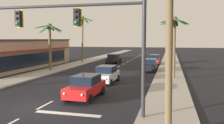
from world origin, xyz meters
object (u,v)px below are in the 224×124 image
(palm_right_second, at_px, (174,31))
(storefront_strip_left, at_px, (18,54))
(traffic_signal_mast, at_px, (78,28))
(sedan_parked_nearest_kerb, at_px, (150,65))
(sedan_lead_at_stop_bar, at_px, (86,86))
(sedan_third_in_queue, at_px, (106,74))
(sedan_parked_mid_kerb, at_px, (154,60))
(palm_left_third, at_px, (82,27))
(palm_left_second, at_px, (50,36))
(sedan_oncoming_far, at_px, (114,59))

(palm_right_second, relative_size, storefront_strip_left, 0.30)
(traffic_signal_mast, distance_m, sedan_parked_nearest_kerb, 19.61)
(sedan_lead_at_stop_bar, xyz_separation_m, storefront_strip_left, (-15.86, 14.19, 1.28))
(sedan_lead_at_stop_bar, relative_size, sedan_third_in_queue, 1.00)
(sedan_third_in_queue, height_order, storefront_strip_left, storefront_strip_left)
(sedan_parked_nearest_kerb, height_order, sedan_parked_mid_kerb, same)
(traffic_signal_mast, xyz_separation_m, sedan_parked_nearest_kerb, (2.36, 19.04, -4.07))
(traffic_signal_mast, relative_size, palm_left_third, 1.33)
(palm_left_second, bearing_deg, sedan_lead_at_stop_bar, -52.34)
(sedan_lead_at_stop_bar, bearing_deg, palm_left_second, 127.66)
(sedan_parked_nearest_kerb, bearing_deg, palm_left_third, 144.33)
(palm_left_third, xyz_separation_m, storefront_strip_left, (-6.04, -10.61, -4.37))
(sedan_parked_mid_kerb, bearing_deg, palm_right_second, -78.24)
(traffic_signal_mast, height_order, sedan_parked_mid_kerb, traffic_signal_mast)
(sedan_third_in_queue, xyz_separation_m, sedan_parked_mid_kerb, (3.44, 17.92, 0.00))
(sedan_parked_nearest_kerb, distance_m, palm_left_third, 17.09)
(sedan_parked_mid_kerb, bearing_deg, storefront_strip_left, -153.01)
(palm_left_second, bearing_deg, storefront_strip_left, 166.72)
(sedan_oncoming_far, bearing_deg, sedan_lead_at_stop_bar, -81.03)
(sedan_oncoming_far, height_order, palm_right_second, palm_right_second)
(sedan_oncoming_far, xyz_separation_m, sedan_parked_mid_kerb, (7.15, -0.32, 0.00))
(traffic_signal_mast, height_order, palm_left_third, palm_left_third)
(traffic_signal_mast, bearing_deg, sedan_third_in_queue, 96.21)
(traffic_signal_mast, xyz_separation_m, palm_left_third, (-10.74, 28.45, 1.58))
(traffic_signal_mast, bearing_deg, sedan_lead_at_stop_bar, 104.28)
(palm_left_third, bearing_deg, sedan_third_in_queue, -62.69)
(sedan_lead_at_stop_bar, relative_size, palm_right_second, 0.67)
(sedan_oncoming_far, relative_size, palm_left_third, 0.53)
(palm_left_second, xyz_separation_m, palm_right_second, (16.15, -3.12, 0.48))
(sedan_lead_at_stop_bar, xyz_separation_m, sedan_third_in_queue, (-0.13, 6.03, 0.00))
(traffic_signal_mast, bearing_deg, sedan_parked_nearest_kerb, 82.93)
(sedan_oncoming_far, relative_size, palm_right_second, 0.68)
(sedan_lead_at_stop_bar, xyz_separation_m, sedan_parked_nearest_kerb, (3.29, 15.40, 0.00))
(sedan_third_in_queue, relative_size, storefront_strip_left, 0.20)
(sedan_parked_mid_kerb, bearing_deg, traffic_signal_mast, -94.95)
(traffic_signal_mast, xyz_separation_m, palm_left_second, (-10.79, 16.42, -0.29))
(sedan_lead_at_stop_bar, distance_m, palm_right_second, 12.29)
(sedan_third_in_queue, distance_m, palm_left_third, 21.86)
(palm_left_second, bearing_deg, sedan_third_in_queue, -34.71)
(sedan_parked_nearest_kerb, bearing_deg, storefront_strip_left, -176.41)
(sedan_parked_nearest_kerb, height_order, storefront_strip_left, storefront_strip_left)
(sedan_oncoming_far, relative_size, sedan_parked_nearest_kerb, 1.01)
(traffic_signal_mast, distance_m, palm_left_second, 19.65)
(traffic_signal_mast, relative_size, palm_left_second, 1.77)
(sedan_parked_nearest_kerb, relative_size, storefront_strip_left, 0.20)
(palm_left_third, distance_m, palm_right_second, 22.15)
(sedan_third_in_queue, relative_size, sedan_parked_nearest_kerb, 1.00)
(traffic_signal_mast, height_order, palm_left_second, traffic_signal_mast)
(palm_right_second, bearing_deg, palm_left_second, 169.08)
(palm_left_second, distance_m, palm_left_third, 12.17)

